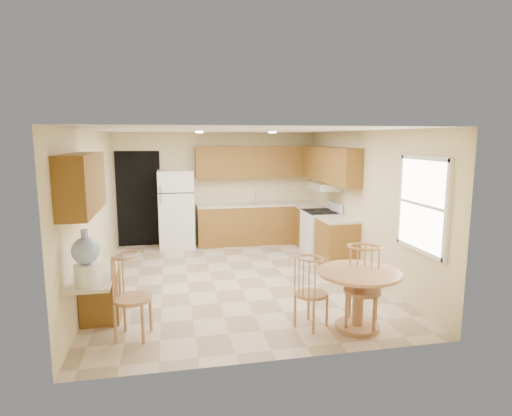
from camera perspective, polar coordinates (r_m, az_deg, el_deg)
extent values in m
plane|color=#CCB294|center=(7.39, -2.57, -9.46)|extent=(5.50, 5.50, 0.00)
cube|color=white|center=(7.00, -2.72, 10.31)|extent=(4.50, 5.50, 0.02)
cube|color=beige|center=(9.79, -5.12, 2.67)|extent=(4.50, 0.02, 2.50)
cube|color=beige|center=(4.45, 2.84, -5.38)|extent=(4.50, 0.02, 2.50)
cube|color=beige|center=(7.11, -20.87, -0.43)|extent=(0.02, 5.50, 2.50)
cube|color=beige|center=(7.75, 14.02, 0.68)|extent=(0.02, 5.50, 2.50)
cube|color=black|center=(9.77, -15.35, 1.17)|extent=(0.90, 0.02, 2.10)
cube|color=brown|center=(9.76, 0.26, -2.16)|extent=(2.75, 0.60, 0.87)
cube|color=beige|center=(9.68, 0.26, 0.48)|extent=(2.75, 0.63, 0.04)
cube|color=brown|center=(9.48, 7.38, -2.59)|extent=(0.60, 0.59, 0.87)
cube|color=beige|center=(9.40, 7.44, 0.13)|extent=(0.63, 0.59, 0.04)
cube|color=brown|center=(8.15, 10.68, -4.64)|extent=(0.60, 0.80, 0.87)
cube|color=beige|center=(8.05, 10.77, -1.49)|extent=(0.63, 0.80, 0.04)
cube|color=brown|center=(9.71, 0.10, 6.20)|extent=(2.75, 0.33, 0.70)
cube|color=brown|center=(8.73, 9.78, 5.72)|extent=(0.33, 2.42, 0.70)
cube|color=brown|center=(5.44, -22.20, 3.06)|extent=(0.33, 1.40, 0.70)
cube|color=silver|center=(9.67, 0.12, 0.60)|extent=(0.78, 0.44, 0.01)
cube|color=silver|center=(8.71, 9.25, 2.89)|extent=(0.50, 0.76, 0.14)
cube|color=brown|center=(6.02, -20.02, -10.84)|extent=(0.48, 0.42, 0.72)
cube|color=beige|center=(5.54, -20.82, -8.38)|extent=(0.50, 1.20, 0.04)
cube|color=white|center=(6.11, 21.37, 0.41)|extent=(0.05, 1.00, 1.20)
cube|color=white|center=(6.05, 21.64, 6.22)|extent=(0.05, 1.10, 0.06)
cube|color=white|center=(6.22, 20.96, -5.24)|extent=(0.05, 1.10, 0.06)
cube|color=white|center=(5.67, 24.17, -0.41)|extent=(0.05, 0.06, 1.28)
cube|color=white|center=(6.55, 18.81, 1.12)|extent=(0.05, 0.06, 1.28)
cylinder|color=white|center=(8.14, -7.57, 9.99)|extent=(0.14, 0.14, 0.02)
cylinder|color=white|center=(8.35, 2.21, 10.05)|extent=(0.14, 0.14, 0.02)
cube|color=white|center=(9.44, -10.59, -0.17)|extent=(0.75, 0.70, 1.69)
cube|color=black|center=(9.04, -10.62, 1.96)|extent=(0.73, 0.01, 0.02)
cube|color=silver|center=(9.04, -12.59, 1.26)|extent=(0.03, 0.03, 0.18)
cube|color=silver|center=(9.01, -12.63, 2.52)|extent=(0.03, 0.03, 0.14)
cube|color=white|center=(8.84, 8.60, -3.38)|extent=(0.65, 0.76, 0.90)
cube|color=black|center=(8.76, 8.67, -0.47)|extent=(0.64, 0.75, 0.02)
cube|color=white|center=(8.84, 10.39, 0.20)|extent=(0.06, 0.76, 0.18)
cylinder|color=tan|center=(5.73, 13.31, -15.13)|extent=(0.55, 0.55, 0.06)
cylinder|color=tan|center=(5.60, 13.44, -11.97)|extent=(0.14, 0.14, 0.68)
cylinder|color=tan|center=(5.48, 13.59, -8.38)|extent=(1.02, 1.02, 0.04)
cylinder|color=tan|center=(5.54, 7.38, -11.32)|extent=(0.40, 0.40, 0.04)
cylinder|color=tan|center=(5.71, 5.46, -12.99)|extent=(0.03, 0.03, 0.43)
cylinder|color=tan|center=(5.79, 8.25, -12.70)|extent=(0.03, 0.03, 0.43)
cylinder|color=tan|center=(5.45, 6.36, -14.10)|extent=(0.03, 0.03, 0.43)
cylinder|color=tan|center=(5.54, 9.27, -13.77)|extent=(0.03, 0.03, 0.43)
cylinder|color=tan|center=(5.58, 13.97, -10.68)|extent=(0.46, 0.46, 0.04)
cylinder|color=tan|center=(5.74, 11.61, -12.65)|extent=(0.04, 0.04, 0.50)
cylinder|color=tan|center=(5.87, 14.66, -12.26)|extent=(0.04, 0.04, 0.50)
cylinder|color=tan|center=(5.46, 13.01, -13.88)|extent=(0.04, 0.04, 0.50)
cylinder|color=tan|center=(5.60, 16.18, -13.42)|extent=(0.04, 0.04, 0.50)
cylinder|color=tan|center=(5.41, -16.15, -11.55)|extent=(0.45, 0.45, 0.04)
cylinder|color=tan|center=(5.66, -17.58, -13.30)|extent=(0.04, 0.04, 0.49)
cylinder|color=tan|center=(5.63, -14.22, -13.25)|extent=(0.04, 0.04, 0.49)
cylinder|color=tan|center=(5.36, -17.95, -14.61)|extent=(0.04, 0.04, 0.49)
cylinder|color=tan|center=(5.33, -14.38, -14.58)|extent=(0.04, 0.04, 0.49)
cylinder|color=white|center=(5.14, -21.60, -8.21)|extent=(0.28, 0.28, 0.24)
sphere|color=#8DA7DA|center=(5.07, -21.78, -5.31)|extent=(0.30, 0.30, 0.30)
cylinder|color=#8DA7DA|center=(5.02, -21.92, -3.17)|extent=(0.08, 0.08, 0.09)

